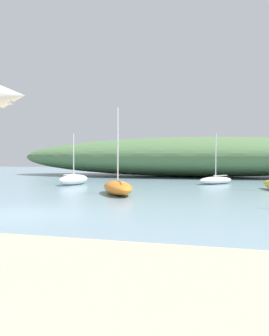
{
  "coord_description": "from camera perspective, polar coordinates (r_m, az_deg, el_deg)",
  "views": [
    {
      "loc": [
        6.65,
        -10.18,
        1.98
      ],
      "look_at": [
        2.49,
        6.33,
        1.49
      ],
      "focal_mm": 34.61,
      "sensor_mm": 36.0,
      "label": 1
    }
  ],
  "objects": [
    {
      "name": "ground_plane",
      "position": [
        12.31,
        -18.93,
        -7.71
      ],
      "size": [
        120.0,
        120.0,
        0.0
      ],
      "primitive_type": "plane",
      "color": "#7A99A8"
    },
    {
      "name": "distant_hill",
      "position": [
        36.92,
        9.95,
        1.96
      ],
      "size": [
        40.99,
        12.01,
        4.4
      ],
      "primitive_type": "ellipsoid",
      "color": "#517547",
      "rests_on": "ground"
    },
    {
      "name": "sailboat_far_left",
      "position": [
        17.97,
        -2.97,
        -3.42
      ],
      "size": [
        3.1,
        4.18,
        4.79
      ],
      "color": "orange",
      "rests_on": "ground"
    },
    {
      "name": "sailboat_far_right",
      "position": [
        25.02,
        -10.66,
        -1.99
      ],
      "size": [
        1.79,
        3.48,
        3.87
      ],
      "color": "white",
      "rests_on": "ground"
    },
    {
      "name": "sailboat_inner_mooring",
      "position": [
        26.1,
        14.09,
        -2.07
      ],
      "size": [
        3.05,
        2.97,
        4.0
      ],
      "color": "white",
      "rests_on": "ground"
    }
  ]
}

